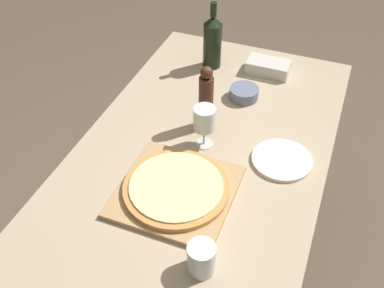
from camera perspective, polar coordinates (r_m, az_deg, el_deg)
The scene contains 11 objects.
ground_plane at distance 2.23m, azimuth 0.89°, elevation -15.19°, with size 12.00×12.00×0.00m, color brown.
dining_table at distance 1.71m, azimuth 1.12°, elevation -3.18°, with size 0.90×1.60×0.75m.
cutting_board at distance 1.50m, azimuth -2.00°, elevation -6.03°, with size 0.37×0.37×0.02m.
pizza at distance 1.49m, azimuth -2.02°, elevation -5.51°, with size 0.35×0.35×0.02m.
wine_bottle at distance 2.05m, azimuth 2.61°, elevation 12.92°, with size 0.08×0.08×0.31m.
pepper_mill at distance 1.69m, azimuth 1.78°, elevation 5.78°, with size 0.06×0.06×0.27m.
wine_glass at distance 1.60m, azimuth 1.59°, elevation 3.11°, with size 0.08×0.08×0.17m.
small_bowl at distance 1.90m, azimuth 6.61°, elevation 6.44°, with size 0.12×0.12×0.05m.
drinking_tumbler at distance 1.30m, azimuth 1.20°, elevation -14.31°, with size 0.08×0.08×0.10m.
dinner_plate at distance 1.64m, azimuth 11.33°, elevation -1.98°, with size 0.22×0.22×0.01m.
food_container at distance 2.08m, azimuth 9.66°, elevation 9.61°, with size 0.19×0.11×0.06m.
Camera 1 is at (0.40, -1.13, 1.89)m, focal length 42.00 mm.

